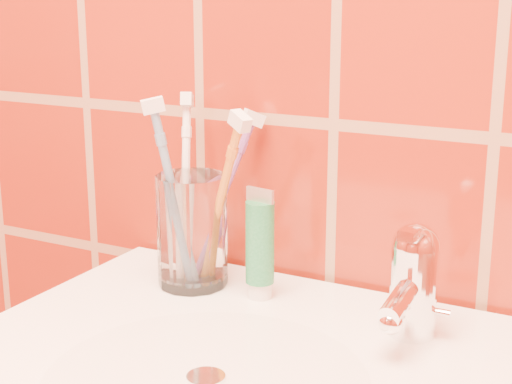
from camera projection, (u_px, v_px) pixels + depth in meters
The scene contains 7 objects.
glass_tumbler at pixel (192, 231), 0.93m from camera, with size 0.08×0.08×0.14m, color white.
toothpaste_tube at pixel (260, 247), 0.89m from camera, with size 0.04×0.03×0.13m.
faucet at pixel (413, 278), 0.79m from camera, with size 0.05×0.11×0.12m.
toothbrush_0 at pixel (185, 189), 0.95m from camera, with size 0.05×0.08×0.23m, color white, non-canonical shape.
toothbrush_1 at pixel (221, 198), 0.94m from camera, with size 0.08×0.09×0.21m, color #7E4493, non-canonical shape.
toothbrush_2 at pixel (174, 197), 0.90m from camera, with size 0.06×0.05×0.23m, color #6D96C1, non-canonical shape.
toothbrush_3 at pixel (219, 204), 0.89m from camera, with size 0.10×0.06×0.22m, color #C67923, non-canonical shape.
Camera 1 is at (0.34, 0.36, 1.20)m, focal length 55.00 mm.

